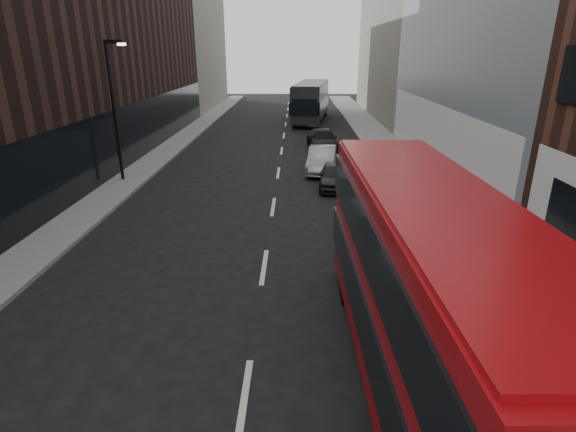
{
  "coord_description": "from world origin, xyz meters",
  "views": [
    {
      "loc": [
        1.02,
        -5.19,
        6.67
      ],
      "look_at": [
        0.82,
        6.06,
        2.5
      ],
      "focal_mm": 28.0,
      "sensor_mm": 36.0,
      "label": 1
    }
  ],
  "objects_px": {
    "street_lamp": "(114,102)",
    "car_c": "(322,140)",
    "grey_bus": "(311,101)",
    "car_a": "(334,175)",
    "red_bus": "(426,286)",
    "car_b": "(322,159)"
  },
  "relations": [
    {
      "from": "car_c",
      "to": "grey_bus",
      "type": "bearing_deg",
      "value": 87.1
    },
    {
      "from": "red_bus",
      "to": "car_c",
      "type": "relative_size",
      "value": 2.24
    },
    {
      "from": "red_bus",
      "to": "car_a",
      "type": "xyz_separation_m",
      "value": [
        -0.58,
        14.6,
        -1.74
      ]
    },
    {
      "from": "street_lamp",
      "to": "grey_bus",
      "type": "xyz_separation_m",
      "value": [
        10.69,
        22.35,
        -2.19
      ]
    },
    {
      "from": "grey_bus",
      "to": "car_a",
      "type": "height_order",
      "value": "grey_bus"
    },
    {
      "from": "street_lamp",
      "to": "car_b",
      "type": "xyz_separation_m",
      "value": [
        10.75,
        2.37,
        -3.46
      ]
    },
    {
      "from": "red_bus",
      "to": "grey_bus",
      "type": "xyz_separation_m",
      "value": [
        -1.1,
        37.81,
        -0.38
      ]
    },
    {
      "from": "street_lamp",
      "to": "car_c",
      "type": "relative_size",
      "value": 1.47
    },
    {
      "from": "car_a",
      "to": "red_bus",
      "type": "bearing_deg",
      "value": -82.76
    },
    {
      "from": "car_b",
      "to": "car_a",
      "type": "bearing_deg",
      "value": -74.86
    },
    {
      "from": "car_a",
      "to": "car_b",
      "type": "bearing_deg",
      "value": 103.12
    },
    {
      "from": "red_bus",
      "to": "car_c",
      "type": "xyz_separation_m",
      "value": [
        -0.67,
        24.12,
        -1.68
      ]
    },
    {
      "from": "street_lamp",
      "to": "red_bus",
      "type": "relative_size",
      "value": 0.66
    },
    {
      "from": "car_a",
      "to": "car_b",
      "type": "xyz_separation_m",
      "value": [
        -0.46,
        3.23,
        0.09
      ]
    },
    {
      "from": "red_bus",
      "to": "street_lamp",
      "type": "bearing_deg",
      "value": 125.97
    },
    {
      "from": "street_lamp",
      "to": "red_bus",
      "type": "distance_m",
      "value": 19.52
    },
    {
      "from": "grey_bus",
      "to": "car_c",
      "type": "distance_m",
      "value": 13.75
    },
    {
      "from": "car_c",
      "to": "car_b",
      "type": "bearing_deg",
      "value": -98.04
    },
    {
      "from": "street_lamp",
      "to": "red_bus",
      "type": "xyz_separation_m",
      "value": [
        11.79,
        -15.46,
        -1.81
      ]
    },
    {
      "from": "red_bus",
      "to": "car_c",
      "type": "distance_m",
      "value": 24.19
    },
    {
      "from": "red_bus",
      "to": "car_a",
      "type": "height_order",
      "value": "red_bus"
    },
    {
      "from": "street_lamp",
      "to": "car_a",
      "type": "xyz_separation_m",
      "value": [
        11.21,
        -0.86,
        -3.55
      ]
    }
  ]
}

